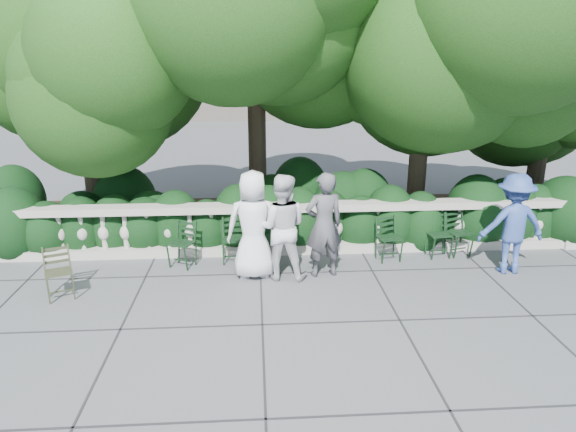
{
  "coord_description": "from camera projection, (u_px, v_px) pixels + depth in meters",
  "views": [
    {
      "loc": [
        -0.56,
        -7.54,
        3.68
      ],
      "look_at": [
        0.0,
        1.0,
        1.0
      ],
      "focal_mm": 32.0,
      "sensor_mm": 36.0,
      "label": 1
    }
  ],
  "objects": [
    {
      "name": "ground",
      "position": [
        292.0,
        293.0,
        8.32
      ],
      "size": [
        90.0,
        90.0,
        0.0
      ],
      "primitive_type": "plane",
      "color": "#494B50",
      "rests_on": "ground"
    },
    {
      "name": "chair_e",
      "position": [
        462.0,
        257.0,
        9.8
      ],
      "size": [
        0.55,
        0.58,
        0.84
      ],
      "primitive_type": null,
      "rotation": [
        0.0,
        0.0,
        0.27
      ],
      "color": "black",
      "rests_on": "ground"
    },
    {
      "name": "chair_c",
      "position": [
        267.0,
        264.0,
        9.49
      ],
      "size": [
        0.58,
        0.6,
        0.84
      ],
      "primitive_type": null,
      "rotation": [
        0.0,
        0.0,
        0.35
      ],
      "color": "black",
      "rests_on": "ground"
    },
    {
      "name": "person_older_blue",
      "position": [
        513.0,
        224.0,
        8.9
      ],
      "size": [
        1.15,
        0.67,
        1.78
      ],
      "primitive_type": "imported",
      "rotation": [
        0.0,
        0.0,
        3.14
      ],
      "color": "#2F488F",
      "rests_on": "ground"
    },
    {
      "name": "chair_b",
      "position": [
        234.0,
        265.0,
        9.43
      ],
      "size": [
        0.45,
        0.49,
        0.84
      ],
      "primitive_type": null,
      "rotation": [
        0.0,
        0.0,
        0.01
      ],
      "color": "black",
      "rests_on": "ground"
    },
    {
      "name": "chair_d",
      "position": [
        441.0,
        259.0,
        9.7
      ],
      "size": [
        0.49,
        0.52,
        0.84
      ],
      "primitive_type": null,
      "rotation": [
        0.0,
        0.0,
        0.11
      ],
      "color": "black",
      "rests_on": "ground"
    },
    {
      "name": "balustrade",
      "position": [
        285.0,
        229.0,
        9.89
      ],
      "size": [
        12.0,
        0.44,
        1.0
      ],
      "color": "#9E998E",
      "rests_on": "ground"
    },
    {
      "name": "tree_canopy",
      "position": [
        315.0,
        41.0,
        10.22
      ],
      "size": [
        15.04,
        6.52,
        6.78
      ],
      "color": "#3F3023",
      "rests_on": "ground"
    },
    {
      "name": "shrub_hedge",
      "position": [
        282.0,
        232.0,
        11.18
      ],
      "size": [
        15.0,
        2.6,
        1.7
      ],
      "primitive_type": null,
      "color": "black",
      "rests_on": "ground"
    },
    {
      "name": "person_businessman",
      "position": [
        253.0,
        225.0,
        8.69
      ],
      "size": [
        0.93,
        0.62,
        1.88
      ],
      "primitive_type": "imported",
      "rotation": [
        0.0,
        0.0,
        3.17
      ],
      "color": "white",
      "rests_on": "ground"
    },
    {
      "name": "chair_f",
      "position": [
        391.0,
        263.0,
        9.53
      ],
      "size": [
        0.52,
        0.55,
        0.84
      ],
      "primitive_type": null,
      "rotation": [
        0.0,
        0.0,
        0.18
      ],
      "color": "black",
      "rests_on": "ground"
    },
    {
      "name": "chair_weathered",
      "position": [
        63.0,
        302.0,
        8.03
      ],
      "size": [
        0.59,
        0.61,
        0.84
      ],
      "primitive_type": null,
      "rotation": [
        0.0,
        0.0,
        0.38
      ],
      "color": "black",
      "rests_on": "ground"
    },
    {
      "name": "person_woman_grey",
      "position": [
        324.0,
        225.0,
        8.74
      ],
      "size": [
        0.75,
        0.57,
        1.84
      ],
      "primitive_type": "imported",
      "rotation": [
        0.0,
        0.0,
        3.36
      ],
      "color": "#47464C",
      "rests_on": "ground"
    },
    {
      "name": "chair_a",
      "position": [
        179.0,
        269.0,
        9.25
      ],
      "size": [
        0.6,
        0.62,
        0.84
      ],
      "primitive_type": null,
      "rotation": [
        0.0,
        0.0,
        -0.43
      ],
      "color": "black",
      "rests_on": "ground"
    },
    {
      "name": "person_casual_man",
      "position": [
        282.0,
        227.0,
        8.67
      ],
      "size": [
        0.99,
        0.83,
        1.83
      ],
      "primitive_type": "imported",
      "rotation": [
        0.0,
        0.0,
        2.97
      ],
      "color": "silver",
      "rests_on": "ground"
    }
  ]
}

